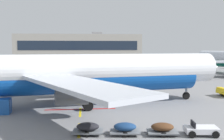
% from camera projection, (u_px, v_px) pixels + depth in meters
% --- Properties ---
extents(ground, '(400.00, 400.00, 0.00)m').
position_uv_depth(ground, '(199.00, 84.00, 50.15)').
color(ground, slate).
extents(apron_paint_markings, '(8.00, 92.45, 0.01)m').
position_uv_depth(apron_paint_markings, '(82.00, 90.00, 43.89)').
color(apron_paint_markings, yellow).
rests_on(apron_paint_markings, ground).
extents(airliner_foreground, '(34.75, 34.16, 12.20)m').
position_uv_depth(airliner_foreground, '(95.00, 73.00, 32.09)').
color(airliner_foreground, white).
rests_on(airliner_foreground, ground).
extents(baggage_train, '(11.69, 2.89, 1.14)m').
position_uv_depth(baggage_train, '(144.00, 128.00, 21.26)').
color(baggage_train, silver).
rests_on(baggage_train, ground).
extents(uld_cargo_container, '(1.70, 1.67, 1.60)m').
position_uv_depth(uld_cargo_container, '(3.00, 106.00, 28.01)').
color(uld_cargo_container, '#194C9E').
rests_on(uld_cargo_container, ground).
extents(terminal_satellite, '(71.42, 23.76, 15.80)m').
position_uv_depth(terminal_satellite, '(79.00, 47.00, 158.08)').
color(terminal_satellite, '#9E998E').
rests_on(terminal_satellite, ground).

